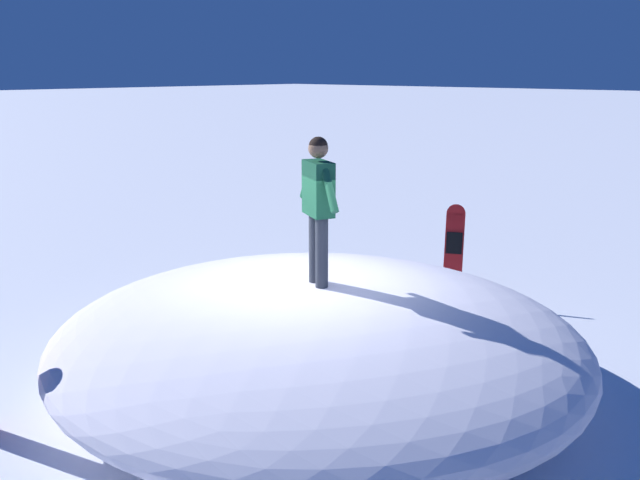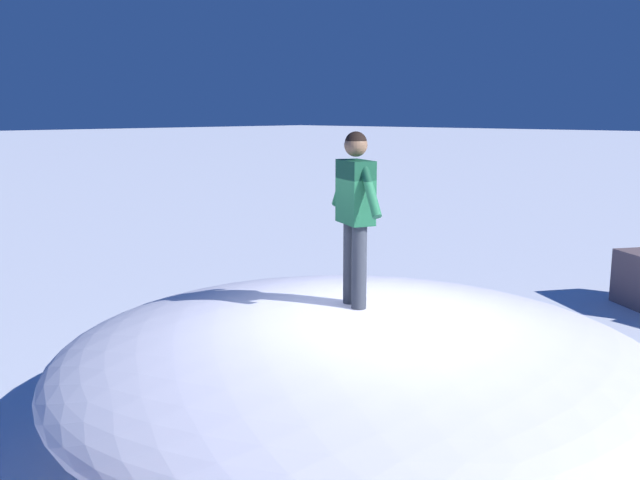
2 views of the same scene
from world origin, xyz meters
name	(u,v)px [view 1 (image 1 of 2)]	position (x,y,z in m)	size (l,w,h in m)	color
ground	(305,380)	(0.00, 0.00, 0.00)	(240.00, 240.00, 0.00)	white
snow_mound	(317,340)	(0.12, 0.30, 0.65)	(5.66, 6.01, 1.29)	white
snowboarder_standing	(318,199)	(0.06, 0.27, 2.27)	(0.50, 0.94, 1.64)	#333842
snowboard_secondary_upright	(454,252)	(-3.66, -0.24, 0.80)	(0.46, 0.44, 1.55)	red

